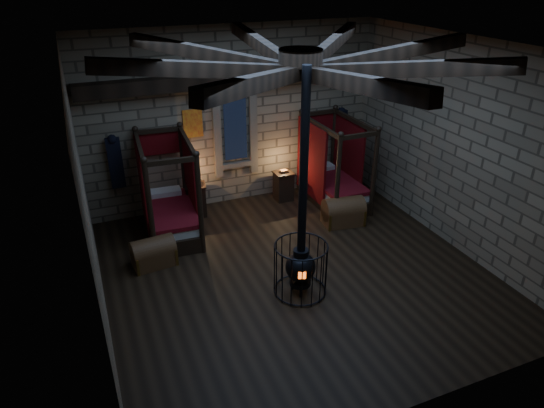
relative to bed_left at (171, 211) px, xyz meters
name	(u,v)px	position (x,y,z in m)	size (l,w,h in m)	color
room	(298,76)	(1.87, -2.36, 3.22)	(7.02, 7.02, 4.29)	black
bed_left	(171,211)	(0.00, 0.00, 0.00)	(1.20, 2.09, 2.12)	black
bed_right	(332,182)	(4.02, 0.01, -0.01)	(1.07, 2.00, 2.08)	black
trunk_left	(154,253)	(-0.60, -1.16, -0.26)	(0.87, 0.60, 0.60)	brown
trunk_right	(343,212)	(3.69, -1.12, -0.23)	(0.97, 0.69, 0.66)	brown
nightstand_left	(196,199)	(0.71, 0.59, -0.13)	(0.55, 0.54, 0.94)	black
nightstand_right	(283,186)	(2.94, 0.56, -0.15)	(0.46, 0.45, 0.80)	black
stove	(301,264)	(1.68, -3.06, 0.08)	(0.96, 0.96, 4.05)	black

